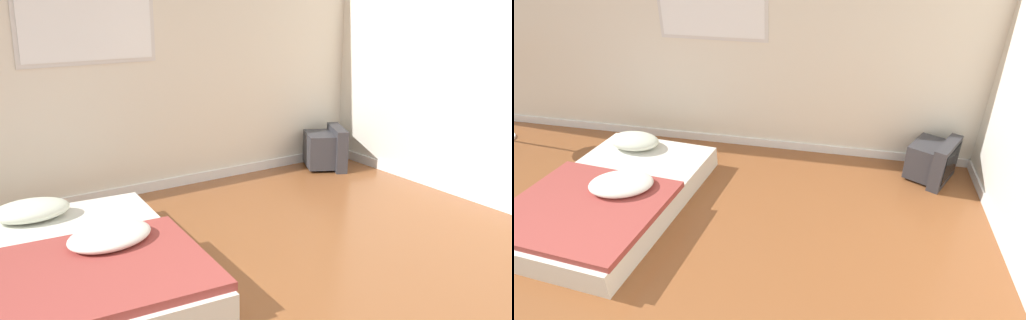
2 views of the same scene
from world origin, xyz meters
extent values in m
cube|color=silver|center=(0.00, 2.96, 1.30)|extent=(8.07, 0.06, 2.60)
cube|color=white|center=(0.00, 2.92, 0.04)|extent=(8.07, 0.02, 0.09)
cube|color=silver|center=(0.16, 2.93, 1.59)|extent=(1.12, 0.01, 0.86)
cube|color=white|center=(0.16, 2.92, 1.59)|extent=(1.05, 0.01, 0.79)
cube|color=silver|center=(-0.38, 1.58, 0.10)|extent=(1.32, 1.91, 0.20)
ellipsoid|color=silver|center=(-0.53, 2.28, 0.27)|extent=(0.55, 0.38, 0.14)
cube|color=#993D38|center=(-0.41, 1.24, 0.23)|extent=(1.29, 1.15, 0.05)
ellipsoid|color=silver|center=(-0.24, 1.52, 0.29)|extent=(0.61, 0.51, 0.11)
cube|color=#333338|center=(2.34, 2.67, 0.19)|extent=(0.41, 0.47, 0.34)
cube|color=#333338|center=(2.50, 2.58, 0.21)|extent=(0.32, 0.48, 0.42)
cube|color=black|center=(2.56, 2.56, 0.22)|extent=(0.19, 0.36, 0.30)
camera|label=1|loc=(-1.24, -1.64, 1.70)|focal=40.00mm
camera|label=2|loc=(1.56, -0.93, 2.15)|focal=28.00mm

